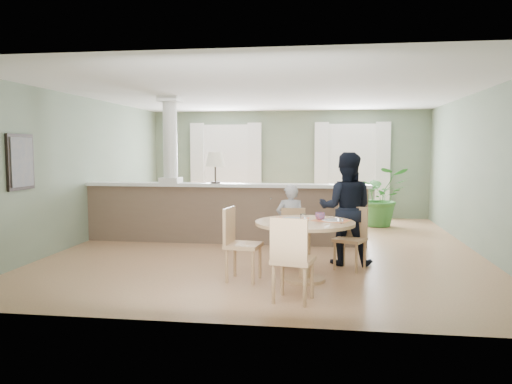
# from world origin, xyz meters

# --- Properties ---
(ground) EXTENTS (8.00, 8.00, 0.00)m
(ground) POSITION_xyz_m (0.00, 0.00, 0.00)
(ground) COLOR tan
(ground) RESTS_ON ground
(room_shell) EXTENTS (7.02, 8.02, 2.71)m
(room_shell) POSITION_xyz_m (-0.03, 0.63, 1.81)
(room_shell) COLOR gray
(room_shell) RESTS_ON ground
(pony_wall) EXTENTS (5.32, 0.38, 2.70)m
(pony_wall) POSITION_xyz_m (-0.99, 0.20, 0.71)
(pony_wall) COLOR brown
(pony_wall) RESTS_ON ground
(sofa) EXTENTS (3.55, 1.99, 0.98)m
(sofa) POSITION_xyz_m (-1.03, 1.91, 0.49)
(sofa) COLOR #8F6D4E
(sofa) RESTS_ON ground
(houseplant) EXTENTS (1.35, 1.22, 1.33)m
(houseplant) POSITION_xyz_m (2.18, 2.69, 0.67)
(houseplant) COLOR #316E2C
(houseplant) RESTS_ON ground
(dining_table) EXTENTS (1.31, 1.31, 0.89)m
(dining_table) POSITION_xyz_m (0.70, -2.22, 0.63)
(dining_table) COLOR tan
(dining_table) RESTS_ON ground
(chair_far_boy) EXTENTS (0.41, 0.41, 0.85)m
(chair_far_boy) POSITION_xyz_m (0.49, -1.33, 0.47)
(chair_far_boy) COLOR tan
(chair_far_boy) RESTS_ON ground
(chair_far_man) EXTENTS (0.54, 0.54, 0.90)m
(chair_far_man) POSITION_xyz_m (1.35, -1.45, 0.49)
(chair_far_man) COLOR tan
(chair_far_man) RESTS_ON ground
(chair_near) EXTENTS (0.52, 0.52, 0.98)m
(chair_near) POSITION_xyz_m (0.59, -3.22, 0.54)
(chair_near) COLOR tan
(chair_near) RESTS_ON ground
(chair_side) EXTENTS (0.49, 0.49, 0.97)m
(chair_side) POSITION_xyz_m (-0.18, -2.33, 0.54)
(chair_side) COLOR tan
(chair_side) RESTS_ON ground
(child_person) EXTENTS (0.46, 0.33, 1.20)m
(child_person) POSITION_xyz_m (0.43, -1.14, 0.60)
(child_person) COLOR #A5A5AA
(child_person) RESTS_ON ground
(man_person) EXTENTS (0.87, 0.71, 1.69)m
(man_person) POSITION_xyz_m (1.27, -1.19, 0.85)
(man_person) COLOR black
(man_person) RESTS_ON ground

